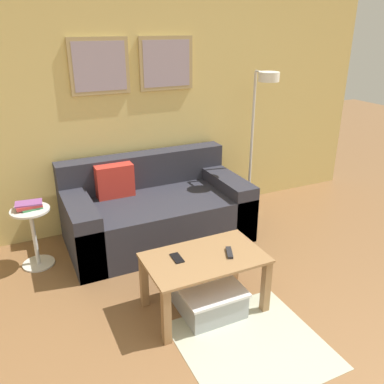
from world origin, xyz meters
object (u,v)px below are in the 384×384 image
coffee_table (205,267)px  floor_lamp (261,118)px  remote_control (229,253)px  book_stack (29,205)px  cell_phone (177,258)px  couch (155,211)px  storage_bin (209,298)px  side_table (34,232)px

coffee_table → floor_lamp: size_ratio=0.55×
floor_lamp → remote_control: floor_lamp is taller
book_stack → cell_phone: 1.45m
couch → storage_bin: (-0.04, -1.25, -0.18)m
storage_bin → cell_phone: (-0.21, 0.11, 0.34)m
cell_phone → book_stack: bearing=129.6°
coffee_table → side_table: 1.60m
storage_bin → book_stack: 1.73m
book_stack → cell_phone: size_ratio=1.66×
couch → floor_lamp: (1.15, -0.06, 0.85)m
couch → book_stack: size_ratio=7.52×
storage_bin → book_stack: (-1.10, 1.25, 0.47)m
floor_lamp → side_table: size_ratio=2.90×
coffee_table → couch: bearing=87.2°
book_stack → couch: bearing=-0.0°
side_table → remote_control: 1.77m
book_stack → side_table: bearing=-97.6°
coffee_table → book_stack: (-1.09, 1.20, 0.22)m
book_stack → cell_phone: bearing=-51.8°
side_table → remote_control: size_ratio=3.67×
couch → floor_lamp: 1.43m
storage_bin → cell_phone: 0.42m
storage_bin → floor_lamp: floor_lamp is taller
coffee_table → remote_control: (0.18, -0.04, 0.10)m
couch → remote_control: size_ratio=11.66×
side_table → storage_bin: bearing=-48.0°
coffee_table → floor_lamp: floor_lamp is taller
couch → side_table: 1.15m
couch → book_stack: couch is taller
couch → floor_lamp: floor_lamp is taller
side_table → cell_phone: 1.43m
cell_phone → couch: bearing=78.9°
remote_control → cell_phone: (-0.38, 0.11, -0.01)m
coffee_table → remote_control: size_ratio=5.84×
coffee_table → side_table: (-1.09, 1.18, -0.03)m
cell_phone → storage_bin: bearing=-26.8°
side_table → remote_control: side_table is taller
remote_control → coffee_table: bearing=-169.3°
coffee_table → book_stack: 1.63m
floor_lamp → cell_phone: 1.89m
couch → cell_phone: couch is taller
storage_bin → floor_lamp: bearing=44.7°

